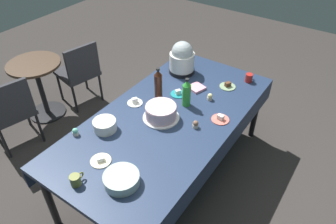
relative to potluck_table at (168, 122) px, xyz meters
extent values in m
plane|color=#383330|center=(0.00, 0.00, -0.69)|extent=(9.00, 9.00, 0.00)
cube|color=navy|center=(0.00, 0.00, 0.04)|extent=(2.20, 1.10, 0.04)
cylinder|color=black|center=(1.02, -0.47, -0.33)|extent=(0.06, 0.06, 0.71)
cylinder|color=black|center=(-1.02, 0.47, -0.33)|extent=(0.06, 0.06, 0.71)
cylinder|color=black|center=(1.02, 0.47, -0.33)|extent=(0.06, 0.06, 0.71)
cube|color=navy|center=(0.00, -0.55, -0.07)|extent=(2.20, 0.01, 0.18)
cube|color=navy|center=(0.00, 0.55, -0.07)|extent=(2.20, 0.01, 0.18)
cylinder|color=silver|center=(-0.05, 0.04, 0.07)|extent=(0.32, 0.32, 0.01)
cylinder|color=beige|center=(-0.05, 0.04, 0.13)|extent=(0.27, 0.27, 0.11)
cylinder|color=silver|center=(-0.05, 0.04, 0.19)|extent=(0.26, 0.26, 0.01)
cylinder|color=black|center=(0.69, 0.30, 0.08)|extent=(0.27, 0.27, 0.04)
cylinder|color=white|center=(0.69, 0.30, 0.19)|extent=(0.26, 0.26, 0.18)
sphere|color=#B2BCC1|center=(0.69, 0.30, 0.30)|extent=(0.22, 0.22, 0.22)
cylinder|color=#B2C6BC|center=(-0.78, -0.15, 0.10)|extent=(0.25, 0.25, 0.08)
cylinder|color=silver|center=(-0.44, 0.33, 0.11)|extent=(0.19, 0.19, 0.09)
cylinder|color=teal|center=(0.33, 0.11, 0.07)|extent=(0.14, 0.14, 0.01)
cube|color=white|center=(0.33, 0.11, 0.09)|extent=(0.06, 0.06, 0.04)
cylinder|color=beige|center=(-0.72, 0.11, 0.07)|extent=(0.16, 0.16, 0.01)
cube|color=white|center=(-0.72, 0.11, 0.09)|extent=(0.07, 0.06, 0.03)
cylinder|color=white|center=(-0.01, 0.36, 0.07)|extent=(0.14, 0.14, 0.01)
cube|color=white|center=(-0.01, 0.36, 0.09)|extent=(0.06, 0.06, 0.05)
cylinder|color=#8CA87F|center=(0.72, -0.22, 0.07)|extent=(0.16, 0.16, 0.01)
cube|color=brown|center=(0.72, -0.22, 0.09)|extent=(0.07, 0.06, 0.04)
cylinder|color=#E07266|center=(0.22, -0.40, 0.07)|extent=(0.16, 0.16, 0.01)
cube|color=white|center=(0.22, -0.40, 0.09)|extent=(0.04, 0.06, 0.04)
cylinder|color=beige|center=(-0.62, 0.48, 0.08)|extent=(0.05, 0.05, 0.03)
sphere|color=#6BC6B2|center=(-0.62, 0.48, 0.11)|extent=(0.05, 0.05, 0.05)
cylinder|color=beige|center=(0.01, -0.27, 0.08)|extent=(0.05, 0.05, 0.03)
sphere|color=brown|center=(0.01, -0.27, 0.11)|extent=(0.05, 0.05, 0.05)
cylinder|color=beige|center=(0.43, -0.18, 0.08)|extent=(0.05, 0.05, 0.03)
sphere|color=beige|center=(0.43, -0.18, 0.11)|extent=(0.05, 0.05, 0.05)
cylinder|color=#33190F|center=(0.14, 0.20, 0.20)|extent=(0.07, 0.07, 0.28)
cone|color=#33190F|center=(0.14, 0.20, 0.37)|extent=(0.06, 0.06, 0.05)
cylinder|color=black|center=(0.14, 0.20, 0.40)|extent=(0.03, 0.03, 0.02)
cylinder|color=green|center=(0.23, -0.04, 0.17)|extent=(0.08, 0.08, 0.21)
cone|color=green|center=(0.23, -0.04, 0.30)|extent=(0.07, 0.07, 0.05)
cylinder|color=black|center=(0.23, -0.04, 0.33)|extent=(0.03, 0.03, 0.02)
cylinder|color=#B2231E|center=(0.93, -0.35, 0.10)|extent=(0.07, 0.07, 0.09)
torus|color=#B2231E|center=(0.97, -0.35, 0.11)|extent=(0.05, 0.01, 0.05)
cylinder|color=olive|center=(-0.97, 0.10, 0.10)|extent=(0.07, 0.07, 0.08)
torus|color=olive|center=(-0.92, 0.10, 0.11)|extent=(0.05, 0.01, 0.05)
cube|color=pink|center=(0.51, 0.01, 0.07)|extent=(0.18, 0.18, 0.02)
cube|color=#333338|center=(-0.55, 1.66, -0.26)|extent=(0.53, 0.53, 0.05)
cube|color=#333338|center=(-0.60, 1.47, -0.04)|extent=(0.42, 0.14, 0.40)
cylinder|color=black|center=(-0.32, 1.80, -0.49)|extent=(0.04, 0.04, 0.40)
cylinder|color=black|center=(-0.41, 1.43, -0.49)|extent=(0.04, 0.04, 0.40)
cylinder|color=black|center=(-0.78, 1.53, -0.49)|extent=(0.04, 0.04, 0.40)
cube|color=#333338|center=(0.40, 1.66, -0.26)|extent=(0.52, 0.52, 0.05)
cube|color=#333338|center=(0.36, 1.47, -0.04)|extent=(0.42, 0.13, 0.40)
cylinder|color=black|center=(0.63, 1.81, -0.49)|extent=(0.04, 0.04, 0.40)
cylinder|color=black|center=(0.25, 1.89, -0.49)|extent=(0.04, 0.04, 0.40)
cylinder|color=black|center=(0.55, 1.44, -0.49)|extent=(0.04, 0.04, 0.40)
cylinder|color=black|center=(0.17, 1.52, -0.49)|extent=(0.04, 0.04, 0.40)
cylinder|color=#473323|center=(-0.05, 1.81, 0.02)|extent=(0.60, 0.60, 0.03)
cylinder|color=black|center=(-0.05, 1.81, -0.33)|extent=(0.06, 0.06, 0.67)
cylinder|color=black|center=(-0.05, 1.81, -0.68)|extent=(0.44, 0.44, 0.02)
camera|label=1|loc=(-1.75, -1.20, 1.80)|focal=33.51mm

